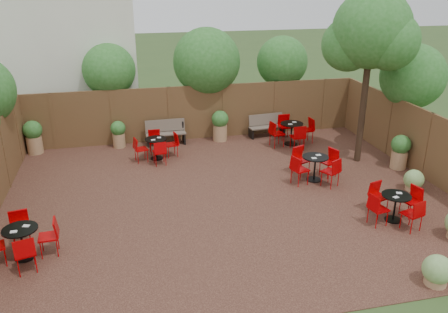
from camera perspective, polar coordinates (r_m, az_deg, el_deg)
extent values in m
plane|color=#354F23|center=(12.61, 0.61, -5.04)|extent=(80.00, 80.00, 0.00)
cube|color=#371D16|center=(12.60, 0.61, -5.00)|extent=(12.00, 10.00, 0.02)
cube|color=#4E361D|center=(16.83, -3.39, 5.49)|extent=(12.00, 0.08, 2.00)
cube|color=#4E361D|center=(14.72, 23.98, 1.23)|extent=(0.08, 10.00, 2.00)
cube|color=silver|center=(19.12, -19.16, 15.48)|extent=(5.00, 4.00, 8.00)
sphere|color=#296821|center=(16.94, -14.14, 10.41)|extent=(1.86, 1.86, 1.86)
sphere|color=#296821|center=(17.11, -2.18, 11.75)|extent=(2.46, 2.46, 2.46)
sphere|color=#296821|center=(18.11, 7.26, 11.65)|extent=(1.95, 1.95, 1.95)
sphere|color=#296821|center=(16.21, 22.47, 9.21)|extent=(2.09, 2.09, 2.09)
cylinder|color=black|center=(14.96, 17.08, 7.36)|extent=(0.21, 0.21, 4.39)
sphere|color=#296821|center=(14.64, 17.95, 14.86)|extent=(2.33, 2.33, 2.33)
sphere|color=#296821|center=(14.80, 15.23, 13.31)|extent=(1.63, 1.63, 1.63)
sphere|color=#296821|center=(14.54, 20.00, 13.35)|extent=(1.70, 1.70, 1.70)
cube|color=brown|center=(16.42, -7.25, 2.84)|extent=(1.43, 0.47, 0.05)
cube|color=brown|center=(16.52, -7.36, 3.88)|extent=(1.42, 0.15, 0.43)
cube|color=black|center=(16.45, -9.43, 1.95)|extent=(0.07, 0.43, 0.38)
cube|color=black|center=(16.56, -5.01, 2.30)|extent=(0.07, 0.43, 0.38)
cube|color=brown|center=(17.18, 5.38, 3.70)|extent=(1.39, 0.55, 0.05)
cube|color=brown|center=(17.27, 5.22, 4.66)|extent=(1.36, 0.25, 0.41)
cube|color=black|center=(17.07, 3.38, 2.91)|extent=(0.10, 0.41, 0.36)
cube|color=black|center=(17.44, 7.28, 3.18)|extent=(0.10, 0.41, 0.36)
cylinder|color=black|center=(13.82, 11.12, -2.83)|extent=(0.44, 0.44, 0.03)
cylinder|color=black|center=(13.68, 11.23, -1.47)|extent=(0.05, 0.05, 0.70)
cylinder|color=black|center=(13.55, 11.33, -0.07)|extent=(0.76, 0.76, 0.03)
cube|color=white|center=(13.65, 11.67, 0.18)|extent=(0.17, 0.15, 0.01)
cube|color=white|center=(13.40, 11.15, -0.20)|extent=(0.17, 0.15, 0.01)
cylinder|color=black|center=(16.62, 8.31, 1.59)|extent=(0.46, 0.46, 0.03)
cylinder|color=black|center=(16.50, 8.38, 2.81)|extent=(0.05, 0.05, 0.74)
cylinder|color=black|center=(16.38, 8.45, 4.07)|extent=(0.80, 0.80, 0.03)
cube|color=white|center=(16.50, 8.76, 4.26)|extent=(0.16, 0.13, 0.02)
cube|color=white|center=(16.23, 8.26, 4.00)|extent=(0.16, 0.13, 0.02)
cylinder|color=black|center=(10.90, -23.55, -11.41)|extent=(0.42, 0.42, 0.03)
cylinder|color=black|center=(10.73, -23.82, -9.88)|extent=(0.05, 0.05, 0.67)
cylinder|color=black|center=(10.57, -24.10, -8.27)|extent=(0.73, 0.73, 0.03)
cube|color=white|center=(10.60, -23.43, -7.94)|extent=(0.14, 0.11, 0.01)
cube|color=white|center=(10.48, -24.73, -8.50)|extent=(0.14, 0.11, 0.01)
cylinder|color=black|center=(12.16, 20.29, -7.38)|extent=(0.41, 0.41, 0.03)
cylinder|color=black|center=(12.01, 20.49, -6.00)|extent=(0.05, 0.05, 0.65)
cylinder|color=black|center=(11.87, 20.70, -4.57)|extent=(0.70, 0.70, 0.03)
cube|color=white|center=(11.97, 20.97, -4.27)|extent=(0.14, 0.12, 0.01)
cube|color=white|center=(11.73, 20.62, -4.76)|extent=(0.14, 0.12, 0.01)
cylinder|color=black|center=(15.29, -8.35, -0.22)|extent=(0.41, 0.41, 0.03)
cylinder|color=black|center=(15.17, -8.42, 0.95)|extent=(0.05, 0.05, 0.66)
cylinder|color=black|center=(15.06, -8.49, 2.15)|extent=(0.71, 0.71, 0.03)
cube|color=white|center=(15.13, -8.09, 2.35)|extent=(0.14, 0.10, 0.01)
cube|color=white|center=(14.94, -8.81, 2.06)|extent=(0.14, 0.10, 0.01)
cylinder|color=#A37951|center=(16.52, -12.94, 1.99)|extent=(0.43, 0.43, 0.50)
sphere|color=#296821|center=(16.38, -13.07, 3.44)|extent=(0.52, 0.52, 0.52)
cylinder|color=#A37951|center=(16.76, -0.49, 2.99)|extent=(0.51, 0.51, 0.58)
sphere|color=#296821|center=(16.60, -0.50, 4.70)|extent=(0.61, 0.61, 0.61)
cylinder|color=#A37951|center=(16.80, -22.50, 1.36)|extent=(0.52, 0.52, 0.60)
sphere|color=#296821|center=(16.64, -22.76, 3.08)|extent=(0.62, 0.62, 0.62)
cylinder|color=#A37951|center=(15.31, 20.94, -0.35)|extent=(0.49, 0.49, 0.57)
sphere|color=#296821|center=(15.14, 21.19, 1.42)|extent=(0.59, 0.59, 0.59)
cylinder|color=#A37951|center=(10.13, 24.83, -13.76)|extent=(0.42, 0.42, 0.19)
sphere|color=#729C50|center=(10.00, 25.05, -12.62)|extent=(0.58, 0.58, 0.58)
cylinder|color=#A37951|center=(13.98, 22.44, -3.50)|extent=(0.41, 0.41, 0.18)
sphere|color=#729C50|center=(13.89, 22.57, -2.64)|extent=(0.55, 0.55, 0.55)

